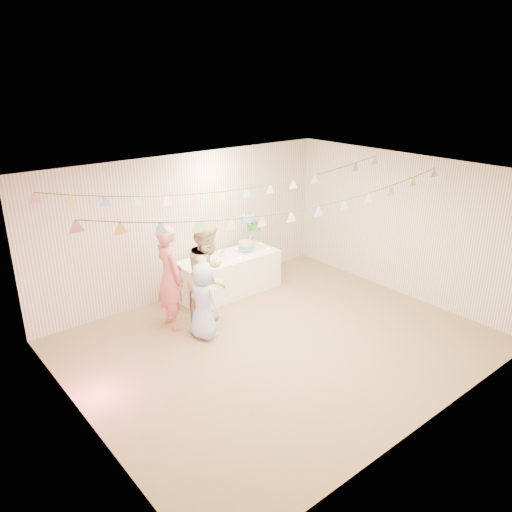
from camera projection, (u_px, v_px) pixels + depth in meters
floor at (279, 342)px, 7.71m from camera, size 6.00×6.00×0.00m
ceiling at (282, 176)px, 6.79m from camera, size 6.00×6.00×0.00m
back_wall at (188, 225)px, 9.06m from camera, size 6.00×6.00×0.00m
front_wall at (434, 330)px, 5.44m from camera, size 6.00×6.00×0.00m
left_wall at (77, 329)px, 5.47m from camera, size 5.00×5.00×0.00m
right_wall at (403, 226)px, 9.03m from camera, size 5.00×5.00×0.00m
table at (229, 274)px, 9.31m from camera, size 1.94×0.78×0.73m
cake_stand at (250, 230)px, 9.41m from camera, size 0.64×0.37×0.71m
cake_bottom at (245, 246)px, 9.37m from camera, size 0.31×0.31×0.15m
cake_middle at (254, 227)px, 9.58m from camera, size 0.27×0.27×0.22m
cake_top_tier at (248, 217)px, 9.25m from camera, size 0.25×0.25×0.19m
platter at (201, 263)px, 8.76m from camera, size 0.31×0.31×0.02m
posy at (222, 252)px, 9.12m from camera, size 0.13×0.13×0.15m
person_adult_a at (170, 277)px, 7.91m from camera, size 0.46×0.66×1.74m
person_adult_b at (209, 276)px, 7.92m from camera, size 1.09×1.04×1.78m
person_child at (204, 301)px, 7.67m from camera, size 0.48×0.66×1.24m
bunting_back at (234, 181)px, 7.67m from camera, size 5.60×1.10×0.40m
bunting_front at (291, 199)px, 6.74m from camera, size 5.60×0.90×0.36m
tealight_0 at (196, 268)px, 8.59m from camera, size 0.04×0.04×0.03m
tealight_1 at (207, 257)px, 9.10m from camera, size 0.04×0.04×0.03m
tealight_2 at (240, 258)px, 9.07m from camera, size 0.04×0.04×0.03m
tealight_3 at (236, 248)px, 9.54m from camera, size 0.04×0.04×0.03m
tealight_4 at (268, 248)px, 9.53m from camera, size 0.04×0.04×0.03m
tealight_5 at (260, 243)px, 9.82m from camera, size 0.04×0.04×0.03m
tealight_6 at (211, 265)px, 8.73m from camera, size 0.04×0.04×0.03m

